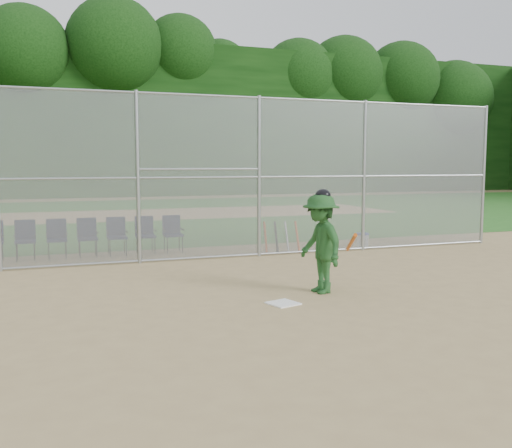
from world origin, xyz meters
name	(u,v)px	position (x,y,z in m)	size (l,w,h in m)	color
ground	(308,305)	(0.00, 0.00, 0.00)	(100.00, 100.00, 0.00)	tan
grass_strip	(140,215)	(0.00, 18.00, 0.01)	(100.00, 100.00, 0.00)	#26631D
dirt_patch_far	(140,215)	(0.00, 18.00, 0.01)	(24.00, 24.00, 0.00)	tan
backstop_fence	(221,174)	(0.00, 5.00, 2.07)	(16.09, 0.09, 4.00)	gray
treeline	(131,98)	(0.00, 20.00, 5.50)	(81.00, 60.00, 11.00)	black
home_plate	(283,303)	(-0.36, 0.20, 0.01)	(0.45, 0.45, 0.02)	white
batter_at_plate	(321,243)	(0.60, 0.76, 0.91)	(0.95, 1.39, 1.88)	#1E4B1F
water_cooler	(363,240)	(4.16, 5.28, 0.22)	(0.34, 0.34, 0.43)	white
spare_bats	(282,237)	(1.72, 5.25, 0.42)	(0.96, 0.35, 0.84)	#D84C14
chair_1	(25,240)	(-4.53, 6.43, 0.48)	(0.54, 0.52, 0.96)	#0F1538
chair_2	(57,239)	(-3.80, 6.43, 0.48)	(0.54, 0.52, 0.96)	#0F1538
chair_3	(88,238)	(-3.07, 6.43, 0.48)	(0.54, 0.52, 0.96)	#0F1538
chair_4	(117,236)	(-2.35, 6.43, 0.48)	(0.54, 0.52, 0.96)	#0F1538
chair_5	(146,235)	(-1.62, 6.43, 0.48)	(0.54, 0.52, 0.96)	#0F1538
chair_6	(173,234)	(-0.89, 6.43, 0.48)	(0.54, 0.52, 0.96)	#0F1538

